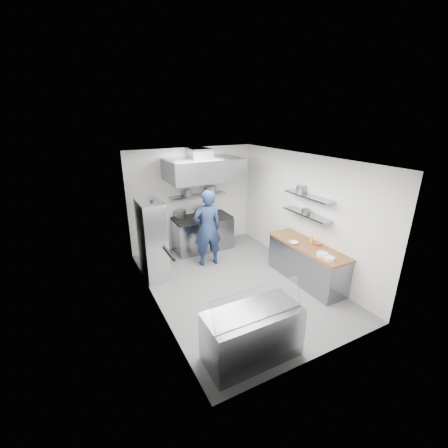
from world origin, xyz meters
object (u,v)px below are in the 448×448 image
gas_range (202,234)px  chef (207,228)px  display_case (252,335)px  wire_rack (152,240)px

gas_range → chef: bearing=-105.6°
gas_range → chef: size_ratio=0.82×
display_case → gas_range: bearing=76.7°
gas_range → display_case: (-0.97, -4.10, -0.03)m
chef → display_case: chef is taller
gas_range → display_case: 4.21m
chef → display_case: 3.31m
chef → wire_rack: chef is taller
gas_range → chef: chef is taller
wire_rack → display_case: size_ratio=1.23×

